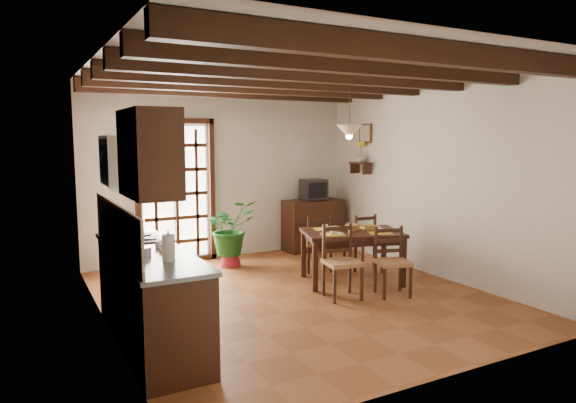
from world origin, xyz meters
TOP-DOWN VIEW (x-y plane):
  - ground_plane at (0.00, 0.00)m, footprint 5.00×5.00m
  - room_shell at (0.00, 0.00)m, footprint 4.52×5.02m
  - ceiling_beams at (0.00, 0.00)m, footprint 4.50×4.34m
  - french_door at (-0.80, 2.45)m, footprint 1.26×0.11m
  - kitchen_counter at (-1.96, -0.60)m, footprint 0.64×2.25m
  - upper_cabinet at (-2.08, -1.30)m, footprint 0.35×0.80m
  - range_hood at (-2.05, -0.05)m, footprint 0.38×0.60m
  - counter_items at (-1.95, -0.51)m, footprint 0.50×1.43m
  - dining_table at (0.99, 0.22)m, footprint 1.51×1.21m
  - chair_near_left at (0.47, -0.32)m, footprint 0.48×0.46m
  - chair_near_right at (1.10, -0.52)m, footprint 0.49×0.48m
  - chair_far_left at (0.89, 0.95)m, footprint 0.49×0.47m
  - chair_far_right at (1.52, 0.75)m, footprint 0.41×0.40m
  - table_setting at (0.99, 0.22)m, footprint 0.95×0.64m
  - table_bowl at (0.79, 0.33)m, footprint 0.25×0.25m
  - sideboard at (1.59, 2.23)m, footprint 1.05×0.48m
  - crt_tv at (1.59, 2.22)m, footprint 0.46×0.43m
  - fuse_box at (1.50, 2.48)m, footprint 0.25×0.03m
  - plant_pot at (-0.15, 1.82)m, footprint 0.33×0.33m
  - potted_plant at (-0.15, 1.82)m, footprint 2.26×2.03m
  - wall_shelf at (2.14, 1.60)m, footprint 0.20×0.42m
  - shelf_vase at (2.14, 1.60)m, footprint 0.15×0.15m
  - shelf_flowers at (2.14, 1.60)m, footprint 0.14×0.14m
  - framed_picture at (2.22, 1.60)m, footprint 0.03×0.32m
  - pendant_lamp at (0.99, 0.32)m, footprint 0.36×0.36m

SIDE VIEW (x-z plane):
  - ground_plane at x=0.00m, z-range 0.00..0.00m
  - plant_pot at x=-0.15m, z-range 0.01..0.21m
  - chair_far_right at x=1.52m, z-range -0.16..0.69m
  - chair_far_left at x=0.89m, z-range -0.16..0.69m
  - chair_near_right at x=1.10m, z-range -0.16..0.70m
  - chair_near_left at x=0.47m, z-range -0.17..0.74m
  - sideboard at x=1.59m, z-range 0.00..0.89m
  - kitchen_counter at x=-1.96m, z-range -0.22..1.16m
  - potted_plant at x=-0.15m, z-range -0.53..1.67m
  - dining_table at x=0.99m, z-range 0.26..0.97m
  - table_setting at x=0.99m, z-range 0.65..0.74m
  - table_bowl at x=0.79m, z-range 0.71..0.76m
  - counter_items at x=-1.95m, z-range 0.83..1.08m
  - crt_tv at x=1.59m, z-range 0.90..1.25m
  - french_door at x=-0.80m, z-range 0.02..2.34m
  - wall_shelf at x=2.14m, z-range 1.41..1.61m
  - shelf_vase at x=2.14m, z-range 1.57..1.73m
  - range_hood at x=-2.05m, z-range 1.46..2.00m
  - fuse_box at x=1.50m, z-range 1.59..1.91m
  - room_shell at x=0.00m, z-range 0.41..3.22m
  - upper_cabinet at x=-2.08m, z-range 1.50..2.20m
  - shelf_flowers at x=2.14m, z-range 1.68..2.04m
  - framed_picture at x=2.22m, z-range 1.89..2.21m
  - pendant_lamp at x=0.99m, z-range 1.66..2.50m
  - ceiling_beams at x=0.00m, z-range 2.59..2.79m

